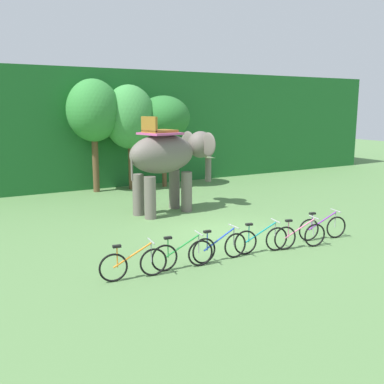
{
  "coord_description": "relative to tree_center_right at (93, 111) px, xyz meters",
  "views": [
    {
      "loc": [
        -8.05,
        -11.77,
        4.12
      ],
      "look_at": [
        -0.71,
        1.0,
        1.3
      ],
      "focal_mm": 41.57,
      "sensor_mm": 36.0,
      "label": 1
    }
  ],
  "objects": [
    {
      "name": "bike_teal",
      "position": [
        1.14,
        -11.49,
        -3.55
      ],
      "size": [
        1.69,
        0.52,
        0.92
      ],
      "color": "black",
      "rests_on": "ground"
    },
    {
      "name": "ground_plane",
      "position": [
        1.37,
        -9.34,
        -3.93
      ],
      "size": [
        80.0,
        80.0,
        0.0
      ],
      "primitive_type": "plane",
      "color": "#567F47"
    },
    {
      "name": "bike_orange",
      "position": [
        -2.8,
        -11.52,
        -3.55
      ],
      "size": [
        1.7,
        0.52,
        0.92
      ],
      "color": "black",
      "rests_on": "ground"
    },
    {
      "name": "tree_right",
      "position": [
        3.57,
        -0.36,
        -0.36
      ],
      "size": [
        2.7,
        2.7,
        4.71
      ],
      "color": "brown",
      "rests_on": "ground"
    },
    {
      "name": "tree_center_right",
      "position": [
        0.0,
        0.0,
        0.0
      ],
      "size": [
        2.57,
        2.57,
        5.45
      ],
      "color": "brown",
      "rests_on": "ground"
    },
    {
      "name": "tree_center",
      "position": [
        1.75,
        -0.17,
        -0.3
      ],
      "size": [
        2.57,
        2.57,
        5.22
      ],
      "color": "brown",
      "rests_on": "ground"
    },
    {
      "name": "foliage_hedge",
      "position": [
        1.37,
        3.72,
        -0.92
      ],
      "size": [
        36.0,
        6.0,
        6.03
      ],
      "primitive_type": "cube",
      "color": "#1E6028",
      "rests_on": "ground"
    },
    {
      "name": "elephant",
      "position": [
        1.18,
        -5.65,
        -1.73
      ],
      "size": [
        4.24,
        2.39,
        3.78
      ],
      "color": "#665E56",
      "rests_on": "ground"
    },
    {
      "name": "bike_green",
      "position": [
        -1.44,
        -11.5,
        -3.55
      ],
      "size": [
        1.7,
        0.52,
        0.92
      ],
      "color": "black",
      "rests_on": "ground"
    },
    {
      "name": "bike_purple",
      "position": [
        3.64,
        -11.43,
        -3.55
      ],
      "size": [
        1.68,
        0.55,
        0.92
      ],
      "color": "black",
      "rests_on": "ground"
    },
    {
      "name": "bike_pink",
      "position": [
        2.39,
        -11.74,
        -3.55
      ],
      "size": [
        1.68,
        0.55,
        0.92
      ],
      "color": "black",
      "rests_on": "ground"
    },
    {
      "name": "bike_blue",
      "position": [
        -0.27,
        -11.47,
        -3.55
      ],
      "size": [
        1.71,
        0.52,
        0.92
      ],
      "color": "black",
      "rests_on": "ground"
    }
  ]
}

